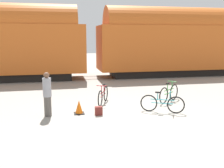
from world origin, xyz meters
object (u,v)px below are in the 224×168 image
object	(u,v)px
person_in_grey	(47,94)
backpack	(99,111)
bicycle_teal	(162,103)
bicycle_green	(169,93)
bicycle_maroon	(103,95)
traffic_cone	(79,107)
freight_train	(92,40)

from	to	relation	value
person_in_grey	backpack	distance (m)	2.06
bicycle_teal	bicycle_green	world-z (taller)	bicycle_green
bicycle_maroon	traffic_cone	distance (m)	1.85
bicycle_green	bicycle_maroon	bearing A→B (deg)	174.80
bicycle_maroon	backpack	bearing A→B (deg)	-105.28
freight_train	bicycle_teal	distance (m)	10.05
person_in_grey	bicycle_maroon	bearing A→B (deg)	-37.99
bicycle_teal	bicycle_maroon	bearing A→B (deg)	137.92
bicycle_maroon	bicycle_teal	bearing A→B (deg)	-42.08
freight_train	backpack	distance (m)	9.89
traffic_cone	bicycle_maroon	bearing A→B (deg)	49.10
traffic_cone	person_in_grey	bearing A→B (deg)	-176.43
bicycle_teal	traffic_cone	world-z (taller)	bicycle_teal
freight_train	bicycle_teal	bearing A→B (deg)	-80.66
bicycle_green	traffic_cone	distance (m)	4.43
backpack	traffic_cone	size ratio (longest dim) A/B	0.62
bicycle_green	backpack	xyz separation A→B (m)	(-3.56, -1.46, -0.23)
person_in_grey	backpack	world-z (taller)	person_in_grey
bicycle_maroon	person_in_grey	distance (m)	2.86
bicycle_maroon	person_in_grey	bearing A→B (deg)	-148.57
freight_train	bicycle_maroon	distance (m)	8.12
bicycle_teal	person_in_grey	distance (m)	4.53
freight_train	traffic_cone	bearing A→B (deg)	-100.57
backpack	traffic_cone	world-z (taller)	traffic_cone
backpack	traffic_cone	distance (m)	0.81
freight_train	person_in_grey	xyz separation A→B (m)	(-2.90, -9.22, -1.89)
freight_train	backpack	xyz separation A→B (m)	(-0.98, -9.49, -2.58)
freight_train	traffic_cone	xyz separation A→B (m)	(-1.71, -9.14, -2.50)
backpack	person_in_grey	bearing A→B (deg)	171.86
bicycle_maroon	backpack	size ratio (longest dim) A/B	4.88
bicycle_maroon	traffic_cone	bearing A→B (deg)	-130.90
freight_train	person_in_grey	size ratio (longest dim) A/B	15.56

